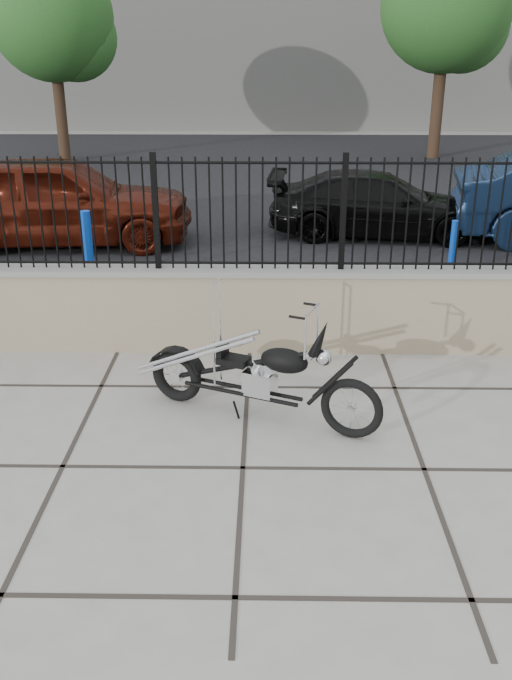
% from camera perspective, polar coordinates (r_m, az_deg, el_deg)
% --- Properties ---
extents(ground_plane, '(90.00, 90.00, 0.00)m').
position_cam_1_polar(ground_plane, '(6.05, -1.06, -10.12)').
color(ground_plane, '#99968E').
rests_on(ground_plane, ground).
extents(parking_lot, '(30.00, 30.00, 0.00)m').
position_cam_1_polar(parking_lot, '(17.88, 0.27, 12.18)').
color(parking_lot, black).
rests_on(parking_lot, ground).
extents(retaining_wall, '(14.00, 0.36, 0.96)m').
position_cam_1_polar(retaining_wall, '(8.08, -0.51, 2.46)').
color(retaining_wall, gray).
rests_on(retaining_wall, ground_plane).
extents(iron_fence, '(14.00, 0.08, 1.20)m').
position_cam_1_polar(iron_fence, '(7.77, -0.53, 9.95)').
color(iron_fence, black).
rests_on(iron_fence, retaining_wall).
extents(background_building, '(22.00, 6.00, 8.00)m').
position_cam_1_polar(background_building, '(31.59, 0.60, 24.06)').
color(background_building, beige).
rests_on(background_building, ground_plane).
extents(chopper_motorcycle, '(2.18, 1.21, 1.32)m').
position_cam_1_polar(chopper_motorcycle, '(6.51, -0.04, -1.02)').
color(chopper_motorcycle, black).
rests_on(chopper_motorcycle, ground_plane).
extents(car_red, '(4.62, 2.14, 1.53)m').
position_cam_1_polar(car_red, '(12.85, -15.43, 10.67)').
color(car_red, '#4E160B').
rests_on(car_red, parking_lot).
extents(car_black, '(4.01, 1.93, 1.13)m').
position_cam_1_polar(car_black, '(13.19, 9.65, 10.54)').
color(car_black, black).
rests_on(car_black, parking_lot).
extents(bollard_a, '(0.18, 0.18, 1.12)m').
position_cam_1_polar(bollard_a, '(10.36, -13.13, 6.91)').
color(bollard_a, '#0E25DA').
rests_on(bollard_a, ground_plane).
extents(bollard_b, '(0.13, 0.13, 0.87)m').
position_cam_1_polar(bollard_b, '(10.98, 15.32, 6.91)').
color(bollard_b, blue).
rests_on(bollard_b, ground_plane).
extents(tree_left, '(3.36, 3.36, 5.68)m').
position_cam_1_polar(tree_left, '(22.10, -15.96, 23.77)').
color(tree_left, '#382619').
rests_on(tree_left, ground_plane).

